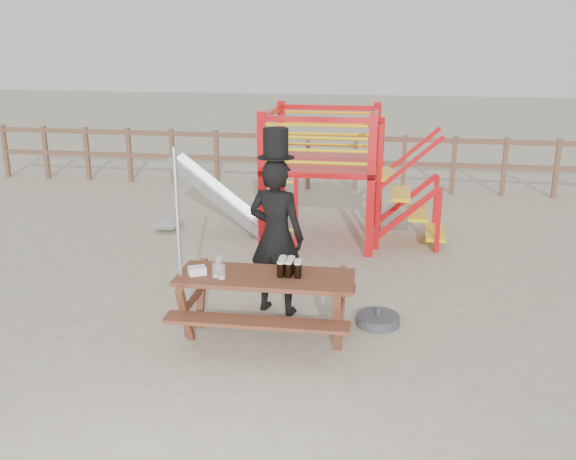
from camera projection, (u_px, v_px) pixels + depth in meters
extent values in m
plane|color=#B7AA8E|center=(265.00, 333.00, 7.05)|extent=(60.00, 60.00, 0.00)
cube|color=brown|center=(332.00, 138.00, 13.33)|extent=(15.00, 0.06, 0.10)
cube|color=brown|center=(331.00, 162.00, 13.47)|extent=(15.00, 0.06, 0.10)
cube|color=brown|center=(6.00, 151.00, 14.68)|extent=(0.09, 0.09, 1.20)
cube|color=brown|center=(46.00, 153.00, 14.52)|extent=(0.09, 0.09, 1.20)
cube|color=brown|center=(87.00, 154.00, 14.36)|extent=(0.09, 0.09, 1.20)
cube|color=brown|center=(129.00, 155.00, 14.20)|extent=(0.09, 0.09, 1.20)
cube|color=brown|center=(172.00, 157.00, 14.04)|extent=(0.09, 0.09, 1.20)
cube|color=brown|center=(217.00, 158.00, 13.88)|extent=(0.09, 0.09, 1.20)
cube|color=brown|center=(262.00, 159.00, 13.72)|extent=(0.09, 0.09, 1.20)
cube|color=brown|center=(308.00, 161.00, 13.55)|extent=(0.09, 0.09, 1.20)
cube|color=brown|center=(355.00, 162.00, 13.39)|extent=(0.09, 0.09, 1.20)
cube|color=brown|center=(404.00, 164.00, 13.23)|extent=(0.09, 0.09, 1.20)
cube|color=brown|center=(453.00, 166.00, 13.07)|extent=(0.09, 0.09, 1.20)
cube|color=brown|center=(504.00, 167.00, 12.91)|extent=(0.09, 0.09, 1.20)
cube|color=brown|center=(557.00, 169.00, 12.75)|extent=(0.09, 0.09, 1.20)
cube|color=red|center=(262.00, 183.00, 9.48)|extent=(0.12, 0.12, 2.10)
cube|color=red|center=(371.00, 187.00, 9.22)|extent=(0.12, 0.12, 2.10)
cube|color=red|center=(281.00, 163.00, 10.99)|extent=(0.12, 0.12, 2.10)
cube|color=red|center=(375.00, 166.00, 10.73)|extent=(0.12, 0.12, 2.10)
cube|color=red|center=(323.00, 164.00, 10.06)|extent=(1.72, 1.72, 0.08)
cube|color=red|center=(317.00, 120.00, 9.07)|extent=(1.60, 0.08, 0.08)
cube|color=red|center=(329.00, 108.00, 10.58)|extent=(1.60, 0.08, 0.08)
cube|color=red|center=(272.00, 112.00, 9.96)|extent=(0.08, 1.60, 0.08)
cube|color=red|center=(376.00, 114.00, 9.70)|extent=(0.08, 1.60, 0.08)
cylinder|color=yellow|center=(316.00, 163.00, 9.25)|extent=(1.50, 0.05, 0.05)
cylinder|color=yellow|center=(328.00, 145.00, 10.76)|extent=(1.50, 0.05, 0.05)
cylinder|color=yellow|center=(316.00, 150.00, 9.20)|extent=(1.50, 0.05, 0.05)
cylinder|color=yellow|center=(328.00, 134.00, 10.71)|extent=(1.50, 0.05, 0.05)
cylinder|color=yellow|center=(317.00, 138.00, 9.15)|extent=(1.50, 0.05, 0.05)
cylinder|color=yellow|center=(329.00, 123.00, 10.66)|extent=(1.50, 0.05, 0.05)
cylinder|color=yellow|center=(317.00, 125.00, 9.10)|extent=(1.50, 0.05, 0.05)
cylinder|color=yellow|center=(329.00, 112.00, 10.61)|extent=(1.50, 0.05, 0.05)
cube|color=red|center=(272.00, 215.00, 9.44)|extent=(0.06, 0.06, 1.20)
cube|color=red|center=(296.00, 217.00, 9.38)|extent=(0.06, 0.06, 1.20)
cylinder|color=yellow|center=(284.00, 245.00, 9.54)|extent=(0.36, 0.04, 0.04)
cylinder|color=yellow|center=(284.00, 230.00, 9.47)|extent=(0.36, 0.04, 0.04)
cylinder|color=yellow|center=(284.00, 214.00, 9.40)|extent=(0.36, 0.04, 0.04)
cylinder|color=yellow|center=(284.00, 198.00, 9.33)|extent=(0.36, 0.04, 0.04)
cylinder|color=yellow|center=(284.00, 182.00, 9.26)|extent=(0.36, 0.04, 0.04)
cube|color=yellow|center=(383.00, 174.00, 9.94)|extent=(0.30, 0.90, 0.06)
cube|color=yellow|center=(400.00, 194.00, 9.99)|extent=(0.30, 0.90, 0.06)
cube|color=yellow|center=(418.00, 213.00, 10.03)|extent=(0.30, 0.90, 0.06)
cube|color=yellow|center=(435.00, 232.00, 10.07)|extent=(0.30, 0.90, 0.06)
cube|color=red|center=(408.00, 213.00, 9.59)|extent=(0.95, 0.08, 0.86)
cube|color=red|center=(407.00, 198.00, 10.44)|extent=(0.95, 0.08, 0.86)
cube|color=silver|center=(219.00, 196.00, 10.50)|extent=(1.53, 0.55, 1.21)
cube|color=silver|center=(214.00, 198.00, 10.24)|extent=(1.58, 0.04, 1.28)
cube|color=silver|center=(223.00, 190.00, 10.74)|extent=(1.58, 0.04, 1.28)
cube|color=silver|center=(168.00, 224.00, 10.80)|extent=(0.35, 0.55, 0.05)
cube|color=brown|center=(265.00, 277.00, 6.74)|extent=(1.88, 0.74, 0.05)
cube|color=brown|center=(256.00, 322.00, 6.34)|extent=(1.87, 0.30, 0.04)
cube|color=brown|center=(273.00, 284.00, 7.31)|extent=(1.87, 0.30, 0.04)
cube|color=brown|center=(194.00, 305.00, 6.96)|extent=(0.10, 1.12, 0.67)
cube|color=brown|center=(340.00, 314.00, 6.74)|extent=(0.10, 1.12, 0.67)
imported|color=black|center=(276.00, 237.00, 7.37)|extent=(0.76, 0.59, 1.84)
cube|color=#0D960F|center=(281.00, 215.00, 7.43)|extent=(0.08, 0.04, 0.43)
cylinder|color=black|center=(276.00, 157.00, 7.10)|extent=(0.42, 0.42, 0.01)
cylinder|color=black|center=(276.00, 142.00, 7.05)|extent=(0.28, 0.28, 0.32)
cube|color=white|center=(281.00, 131.00, 7.14)|extent=(0.14, 0.04, 0.04)
cylinder|color=#B2B2B7|center=(179.00, 246.00, 6.66)|extent=(0.05, 0.05, 2.08)
cylinder|color=#3E3E44|center=(378.00, 320.00, 7.25)|extent=(0.49, 0.49, 0.11)
cylinder|color=#3E3E44|center=(378.00, 311.00, 7.22)|extent=(0.06, 0.06, 0.09)
cube|color=white|center=(197.00, 271.00, 6.76)|extent=(0.22, 0.21, 0.08)
cylinder|color=black|center=(281.00, 270.00, 6.67)|extent=(0.08, 0.08, 0.15)
cylinder|color=beige|center=(281.00, 262.00, 6.65)|extent=(0.08, 0.08, 0.02)
cylinder|color=black|center=(288.00, 270.00, 6.67)|extent=(0.08, 0.08, 0.15)
cylinder|color=beige|center=(288.00, 263.00, 6.64)|extent=(0.08, 0.08, 0.02)
cylinder|color=black|center=(298.00, 271.00, 6.65)|extent=(0.08, 0.08, 0.15)
cylinder|color=beige|center=(298.00, 263.00, 6.63)|extent=(0.08, 0.08, 0.02)
cylinder|color=black|center=(282.00, 267.00, 6.77)|extent=(0.08, 0.08, 0.15)
cylinder|color=beige|center=(282.00, 259.00, 6.74)|extent=(0.08, 0.08, 0.02)
cylinder|color=black|center=(290.00, 267.00, 6.75)|extent=(0.08, 0.08, 0.15)
cylinder|color=beige|center=(290.00, 260.00, 6.73)|extent=(0.08, 0.08, 0.02)
cylinder|color=black|center=(298.00, 268.00, 6.74)|extent=(0.08, 0.08, 0.15)
cylinder|color=beige|center=(298.00, 260.00, 6.71)|extent=(0.08, 0.08, 0.02)
cylinder|color=black|center=(283.00, 264.00, 6.84)|extent=(0.08, 0.08, 0.15)
cylinder|color=beige|center=(283.00, 257.00, 6.81)|extent=(0.08, 0.08, 0.02)
cylinder|color=black|center=(291.00, 265.00, 6.82)|extent=(0.08, 0.08, 0.15)
cylinder|color=beige|center=(291.00, 257.00, 6.80)|extent=(0.08, 0.08, 0.02)
cylinder|color=silver|center=(222.00, 272.00, 6.63)|extent=(0.08, 0.08, 0.15)
cylinder|color=beige|center=(222.00, 278.00, 6.65)|extent=(0.07, 0.07, 0.02)
cylinder|color=silver|center=(216.00, 270.00, 6.67)|extent=(0.08, 0.08, 0.15)
cylinder|color=beige|center=(216.00, 276.00, 6.69)|extent=(0.07, 0.07, 0.02)
cylinder|color=silver|center=(219.00, 263.00, 6.87)|extent=(0.08, 0.08, 0.15)
cylinder|color=beige|center=(219.00, 269.00, 6.89)|extent=(0.07, 0.07, 0.02)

